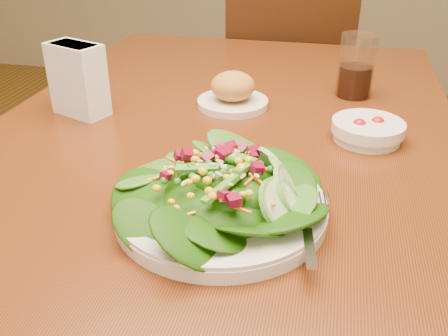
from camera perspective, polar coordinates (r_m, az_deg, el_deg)
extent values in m
cube|color=#632B0E|center=(0.95, -0.61, 2.88)|extent=(0.90, 1.40, 0.04)
cylinder|color=black|center=(1.77, -8.16, 1.85)|extent=(0.07, 0.07, 0.71)
cylinder|color=black|center=(1.68, 17.71, -0.83)|extent=(0.07, 0.07, 0.71)
cube|color=black|center=(1.94, 6.55, 7.40)|extent=(0.51, 0.51, 0.04)
cylinder|color=black|center=(2.23, 10.73, 3.37)|extent=(0.04, 0.04, 0.42)
cylinder|color=black|center=(2.20, 1.07, 3.59)|extent=(0.04, 0.04, 0.42)
cylinder|color=black|center=(1.90, 12.14, -1.42)|extent=(0.04, 0.04, 0.42)
cylinder|color=black|center=(1.87, 0.81, -1.23)|extent=(0.04, 0.04, 0.42)
cube|color=black|center=(1.67, 7.50, 13.14)|extent=(0.41, 0.11, 0.48)
cylinder|color=silver|center=(0.69, -0.36, -4.65)|extent=(0.29, 0.29, 0.02)
ellipsoid|color=#0A3605|center=(0.68, -0.37, -2.42)|extent=(0.20, 0.20, 0.04)
cube|color=silver|center=(0.65, 9.88, -6.32)|extent=(0.05, 0.18, 0.01)
cylinder|color=silver|center=(1.06, 1.00, 7.44)|extent=(0.15, 0.15, 0.01)
ellipsoid|color=#CC7E3A|center=(1.05, 1.02, 9.37)|extent=(0.09, 0.09, 0.06)
cylinder|color=silver|center=(0.94, 16.07, 4.13)|extent=(0.13, 0.13, 0.04)
sphere|color=red|center=(0.95, 17.13, 4.85)|extent=(0.03, 0.03, 0.03)
sphere|color=red|center=(0.93, 15.18, 4.65)|extent=(0.03, 0.03, 0.03)
cylinder|color=silver|center=(1.14, 14.90, 11.21)|extent=(0.08, 0.08, 0.14)
cylinder|color=black|center=(1.15, 14.69, 9.60)|extent=(0.07, 0.07, 0.07)
cube|color=white|center=(1.04, -16.34, 9.66)|extent=(0.12, 0.10, 0.14)
cube|color=white|center=(1.04, -16.42, 10.23)|extent=(0.11, 0.08, 0.12)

